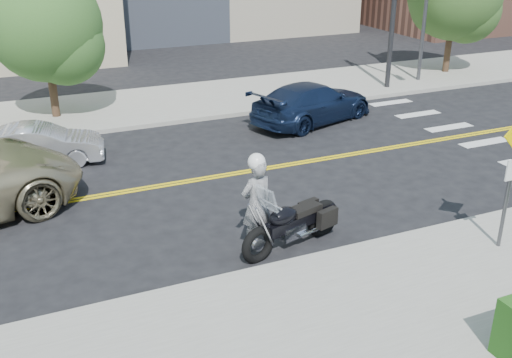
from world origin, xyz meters
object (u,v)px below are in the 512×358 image
object	(u,v)px
motorcycle	(293,213)
parked_car_blue	(312,103)
motorcyclist	(257,202)
parked_car_silver	(40,145)

from	to	relation	value
motorcycle	parked_car_blue	world-z (taller)	motorcycle
motorcyclist	motorcycle	xyz separation A→B (m)	(0.73, -0.27, -0.27)
motorcyclist	motorcycle	distance (m)	0.83
motorcycle	motorcyclist	bearing A→B (deg)	143.95
motorcycle	parked_car_blue	distance (m)	8.99
motorcyclist	parked_car_silver	distance (m)	7.96
motorcycle	parked_car_blue	xyz separation A→B (m)	(4.67, 7.68, -0.10)
motorcyclist	parked_car_silver	xyz separation A→B (m)	(-3.76, 7.00, -0.49)
motorcyclist	motorcycle	world-z (taller)	motorcyclist
motorcyclist	motorcycle	bearing A→B (deg)	149.86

